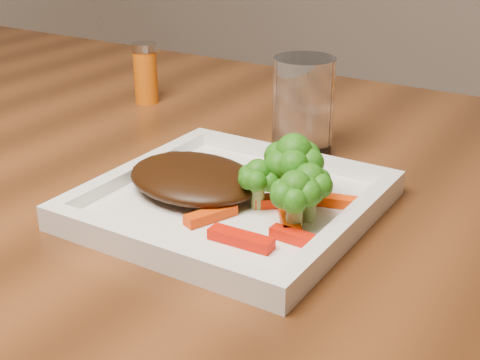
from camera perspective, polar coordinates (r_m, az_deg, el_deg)
The scene contains 16 objects.
dining_table at distance 1.12m, azimuth -10.97°, elevation -14.31°, with size 1.60×0.90×0.75m, color brown, non-canonical shape.
plate at distance 0.68m, azimuth -0.71°, elevation -2.20°, with size 0.27×0.27×0.01m, color white.
steak at distance 0.70m, azimuth -3.98°, elevation 0.18°, with size 0.15×0.12×0.03m, color black.
broccoli_0 at distance 0.67m, azimuth 4.56°, elevation 0.85°, with size 0.07×0.07×0.07m, color #156611, non-canonical shape.
broccoli_1 at distance 0.63m, azimuth 5.91°, elevation -0.76°, with size 0.05×0.05×0.06m, color #106211, non-canonical shape.
broccoli_2 at distance 0.61m, azimuth 4.69°, elevation -1.85°, with size 0.06×0.06×0.06m, color #156310, non-canonical shape.
broccoli_3 at distance 0.65m, azimuth 1.55°, elevation 0.08°, with size 0.05×0.05×0.06m, color #0F5B10, non-canonical shape.
carrot_0 at distance 0.60m, azimuth 0.07°, elevation -5.03°, with size 0.06×0.02×0.01m, color red.
carrot_1 at distance 0.60m, azimuth 4.76°, elevation -4.87°, with size 0.05×0.01×0.01m, color red.
carrot_2 at distance 0.64m, azimuth -2.51°, elevation -3.00°, with size 0.05×0.01×0.01m, color #D43603.
carrot_3 at distance 0.67m, azimuth 8.70°, elevation -1.85°, with size 0.05×0.01×0.01m, color #FF3E04.
carrot_4 at distance 0.72m, azimuth 3.35°, elevation 0.27°, with size 0.06×0.02×0.01m, color red.
carrot_5 at distance 0.64m, azimuth 4.20°, elevation -3.16°, with size 0.06×0.02×0.01m, color #DA3603.
carrot_6 at distance 0.67m, azimuth 3.90°, elevation -1.72°, with size 0.06×0.02×0.01m, color red.
spice_shaker at distance 1.04m, azimuth -8.06°, elevation 9.00°, with size 0.04×0.04×0.09m, color #D15D0B.
drinking_glass at distance 0.82m, azimuth 5.40°, elevation 6.28°, with size 0.07×0.07×0.12m, color white.
Camera 1 is at (0.59, -0.73, 1.05)m, focal length 50.00 mm.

